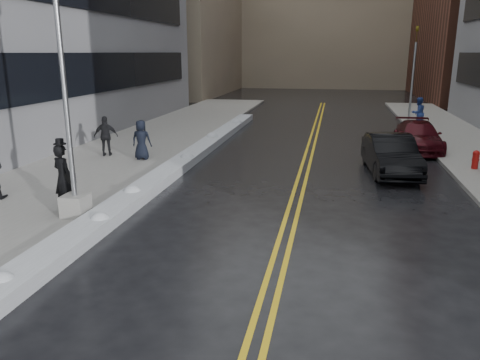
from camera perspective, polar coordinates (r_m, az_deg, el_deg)
The scene contains 16 objects.
ground at distance 10.73m, azimuth -9.13°, elevation -9.78°, with size 160.00×160.00×0.00m, color black.
sidewalk_west at distance 21.67m, azimuth -14.31°, elevation 3.00°, with size 5.50×50.00×0.15m, color gray.
lane_line_left at distance 19.63m, azimuth 7.59°, elevation 1.89°, with size 0.12×50.00×0.01m, color gold.
lane_line_right at distance 19.62m, azimuth 8.47°, elevation 1.84°, with size 0.12×50.00×0.01m, color gold.
snow_ridge at distance 18.60m, azimuth -7.75°, elevation 1.66°, with size 0.90×30.00×0.34m, color silver.
building_west_far at distance 56.56m, azimuth -8.88°, elevation 19.69°, with size 14.00×22.00×18.00m, color gray.
building_far at distance 69.39m, azimuth 10.71°, elevation 20.42°, with size 36.00×16.00×22.00m, color gray.
lamppost at distance 13.16m, azimuth -20.19°, elevation 5.71°, with size 0.65×0.65×7.62m.
fire_hydrant at distance 20.23m, azimuth 26.79°, elevation 2.34°, with size 0.26×0.26×0.73m.
traffic_signal at distance 33.46m, azimuth 20.38°, elevation 12.48°, with size 0.16×0.20×6.00m.
pedestrian_fedora at distance 14.11m, azimuth -20.75°, elevation 0.29°, with size 0.69×0.45×1.90m, color black.
pedestrian_c at distance 20.05m, azimuth -11.93°, elevation 4.82°, with size 0.81×0.53×1.66m, color black.
pedestrian_d at distance 21.13m, azimuth -16.02°, elevation 5.17°, with size 1.01×0.42×1.72m, color black.
pedestrian_east at distance 29.79m, azimuth 20.88°, elevation 7.66°, with size 0.89×0.69×1.82m, color navy.
car_black at distance 18.75m, azimuth 17.90°, elevation 2.96°, with size 1.58×4.53×1.49m, color black.
car_maroon at distance 23.76m, azimuth 20.88°, elevation 5.00°, with size 1.88×4.64×1.35m, color #3C0910.
Camera 1 is at (3.53, -9.07, 4.52)m, focal length 35.00 mm.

